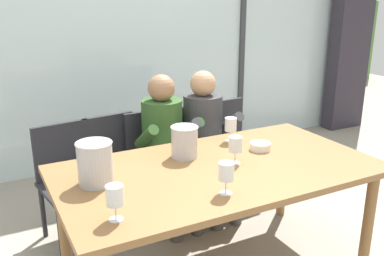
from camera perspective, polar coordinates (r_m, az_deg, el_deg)
ground at (r=3.72m, az=-4.71°, el=-10.70°), size 14.00×14.00×0.00m
window_glass_panel at (r=4.43m, az=-11.29°, el=11.28°), size 7.15×0.03×2.60m
window_mullion_right at (r=5.10m, az=6.76°, el=12.27°), size 0.06×0.06×2.60m
hillside_vineyard at (r=7.79m, az=-18.41°, el=9.74°), size 13.15×2.40×1.64m
curtain_heavy_drape at (r=6.04m, az=20.75°, el=12.08°), size 0.56×0.20×2.60m
dining_table at (r=2.62m, az=3.57°, el=-6.76°), size 1.95×1.05×0.76m
chair_near_curtain at (r=3.25m, az=-16.31°, el=-5.98°), size 0.50×0.50×0.86m
chair_left_of_center at (r=3.37m, az=-10.24°, el=-4.62°), size 0.49×0.49×0.86m
chair_center at (r=3.45m, az=-5.02°, el=-3.91°), size 0.46×0.46×0.86m
chair_right_of_center at (r=3.61m, az=1.09°, el=-2.87°), size 0.48×0.48×0.86m
chair_near_window_right at (r=3.79m, az=5.02°, el=-1.91°), size 0.47×0.47×0.86m
person_olive_shirt at (r=3.29m, az=-3.44°, el=-1.77°), size 0.47×0.62×1.18m
person_charcoal_jacket at (r=3.44m, az=2.05°, el=-0.86°), size 0.46×0.61×1.18m
ice_bucket_primary at (r=2.37m, az=-12.97°, el=-4.59°), size 0.20×0.20×0.24m
ice_bucket_secondary at (r=2.70m, az=-1.03°, el=-1.80°), size 0.18×0.18×0.21m
tasting_bowl at (r=2.88m, az=9.21°, el=-2.46°), size 0.14×0.14×0.05m
wine_glass_by_left_taster at (r=2.60m, az=5.87°, el=-2.27°), size 0.08×0.08×0.17m
wine_glass_near_bucket at (r=3.00m, az=5.25°, el=0.43°), size 0.08×0.08×0.17m
wine_glass_center_pour at (r=2.21m, az=4.64°, el=-6.06°), size 0.08×0.08×0.17m
wine_glass_by_right_taster at (r=1.98m, az=-10.39°, el=-9.15°), size 0.08×0.08×0.17m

